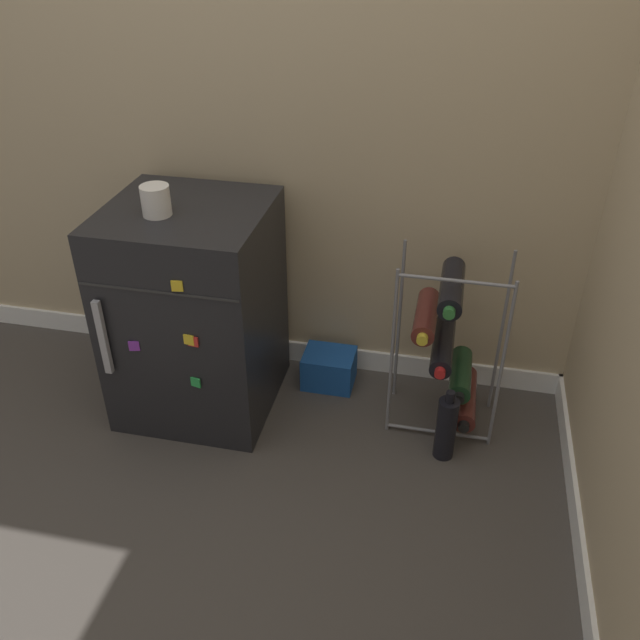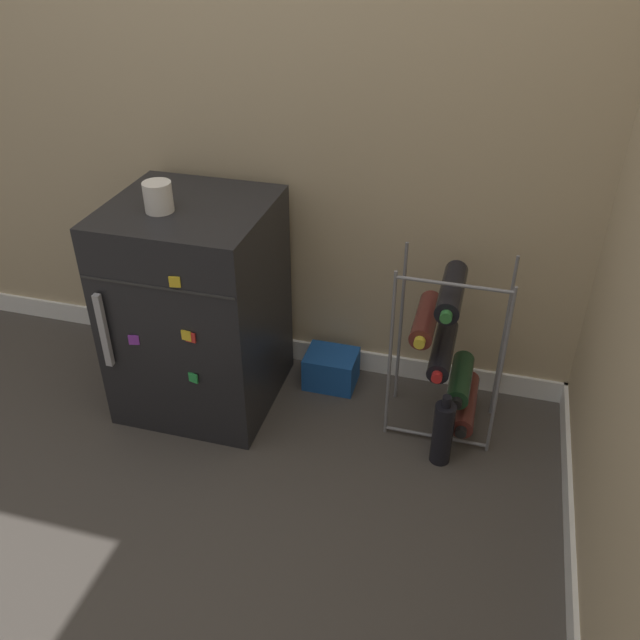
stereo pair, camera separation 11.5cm
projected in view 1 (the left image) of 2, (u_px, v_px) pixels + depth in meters
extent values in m
plane|color=#423D38|center=(290.00, 454.00, 2.40)|extent=(14.00, 14.00, 0.00)
cube|color=tan|center=(326.00, 48.00, 2.20)|extent=(6.91, 0.06, 2.50)
cube|color=white|center=(323.00, 354.00, 2.83)|extent=(6.91, 0.01, 0.09)
cube|color=black|center=(196.00, 311.00, 2.45)|extent=(0.54, 0.53, 0.80)
cube|color=#2D2D2D|center=(157.00, 292.00, 2.10)|extent=(0.53, 0.00, 0.01)
cube|color=#9E9EA3|center=(103.00, 338.00, 2.23)|extent=(0.02, 0.02, 0.28)
cube|color=yellow|center=(189.00, 340.00, 2.18)|extent=(0.04, 0.01, 0.04)
cube|color=green|center=(196.00, 382.00, 2.27)|extent=(0.04, 0.01, 0.04)
cube|color=purple|center=(134.00, 346.00, 2.24)|extent=(0.04, 0.01, 0.04)
cube|color=red|center=(193.00, 342.00, 2.18)|extent=(0.04, 0.01, 0.04)
cube|color=yellow|center=(177.00, 286.00, 2.07)|extent=(0.04, 0.01, 0.04)
cylinder|color=slate|center=(392.00, 355.00, 2.33)|extent=(0.01, 0.01, 0.67)
cylinder|color=slate|center=(502.00, 369.00, 2.26)|extent=(0.01, 0.01, 0.67)
cylinder|color=slate|center=(399.00, 322.00, 2.50)|extent=(0.01, 0.01, 0.67)
cylinder|color=slate|center=(501.00, 334.00, 2.43)|extent=(0.01, 0.01, 0.67)
cylinder|color=slate|center=(437.00, 432.00, 2.46)|extent=(0.37, 0.01, 0.01)
cylinder|color=slate|center=(456.00, 281.00, 2.12)|extent=(0.37, 0.01, 0.01)
cylinder|color=#56231E|center=(465.00, 398.00, 2.49)|extent=(0.08, 0.30, 0.08)
cylinder|color=black|center=(464.00, 427.00, 2.36)|extent=(0.04, 0.02, 0.04)
cylinder|color=#19381E|center=(461.00, 374.00, 2.44)|extent=(0.08, 0.25, 0.08)
cylinder|color=black|center=(459.00, 398.00, 2.32)|extent=(0.04, 0.02, 0.04)
cylinder|color=black|center=(443.00, 345.00, 2.38)|extent=(0.08, 0.31, 0.08)
cylinder|color=red|center=(440.00, 373.00, 2.25)|extent=(0.04, 0.02, 0.04)
cylinder|color=#56231E|center=(426.00, 316.00, 2.34)|extent=(0.08, 0.27, 0.08)
cylinder|color=gold|center=(422.00, 339.00, 2.22)|extent=(0.04, 0.02, 0.04)
cylinder|color=black|center=(452.00, 288.00, 2.26)|extent=(0.08, 0.30, 0.08)
cylinder|color=#2D7033|center=(449.00, 313.00, 2.12)|extent=(0.04, 0.02, 0.04)
cube|color=#194C9E|center=(329.00, 368.00, 2.70)|extent=(0.20, 0.16, 0.14)
cylinder|color=silver|center=(156.00, 201.00, 2.16)|extent=(0.09, 0.09, 0.10)
cylinder|color=black|center=(446.00, 429.00, 2.33)|extent=(0.07, 0.07, 0.24)
cylinder|color=black|center=(450.00, 397.00, 2.25)|extent=(0.03, 0.03, 0.04)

